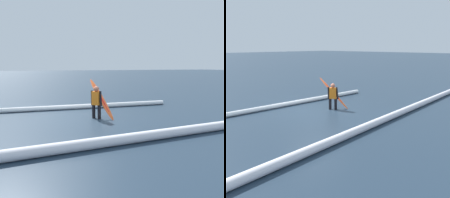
# 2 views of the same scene
# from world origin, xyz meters

# --- Properties ---
(ground_plane) EXTENTS (194.95, 194.95, 0.00)m
(ground_plane) POSITION_xyz_m (0.00, 0.00, 0.00)
(ground_plane) COLOR #223344
(surfer) EXTENTS (0.36, 0.49, 1.32)m
(surfer) POSITION_xyz_m (-0.84, 0.59, 0.73)
(surfer) COLOR black
(surfer) RESTS_ON ground_plane
(surfboard) EXTENTS (0.76, 1.64, 1.57)m
(surfboard) POSITION_xyz_m (-1.12, 0.37, 0.77)
(surfboard) COLOR #E55926
(surfboard) RESTS_ON ground_plane
(wave_crest_foreground) EXTENTS (14.48, 1.34, 0.23)m
(wave_crest_foreground) POSITION_xyz_m (2.00, -1.84, 0.11)
(wave_crest_foreground) COLOR white
(wave_crest_foreground) RESTS_ON ground_plane
(wave_crest_midground) EXTENTS (25.93, 1.08, 0.29)m
(wave_crest_midground) POSITION_xyz_m (-2.21, 3.67, 0.15)
(wave_crest_midground) COLOR white
(wave_crest_midground) RESTS_ON ground_plane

